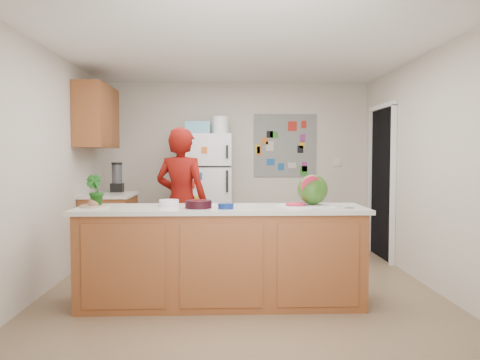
{
  "coord_description": "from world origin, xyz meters",
  "views": [
    {
      "loc": [
        -0.18,
        -4.84,
        1.4
      ],
      "look_at": [
        -0.0,
        0.2,
        1.13
      ],
      "focal_mm": 35.0,
      "sensor_mm": 36.0,
      "label": 1
    }
  ],
  "objects_px": {
    "person": "(182,202)",
    "watermelon": "(313,190)",
    "refrigerator": "(205,194)",
    "cherry_bowl": "(198,204)"
  },
  "relations": [
    {
      "from": "person",
      "to": "watermelon",
      "type": "distance_m",
      "value": 1.69
    },
    {
      "from": "refrigerator",
      "to": "person",
      "type": "height_order",
      "value": "person"
    },
    {
      "from": "refrigerator",
      "to": "cherry_bowl",
      "type": "distance_m",
      "value": 2.47
    },
    {
      "from": "person",
      "to": "cherry_bowl",
      "type": "relative_size",
      "value": 7.1
    },
    {
      "from": "cherry_bowl",
      "to": "refrigerator",
      "type": "bearing_deg",
      "value": 90.94
    },
    {
      "from": "refrigerator",
      "to": "watermelon",
      "type": "xyz_separation_m",
      "value": [
        1.12,
        -2.31,
        0.23
      ]
    },
    {
      "from": "watermelon",
      "to": "cherry_bowl",
      "type": "xyz_separation_m",
      "value": [
        -1.08,
        -0.16,
        -0.12
      ]
    },
    {
      "from": "watermelon",
      "to": "cherry_bowl",
      "type": "relative_size",
      "value": 1.18
    },
    {
      "from": "watermelon",
      "to": "person",
      "type": "bearing_deg",
      "value": 142.81
    },
    {
      "from": "refrigerator",
      "to": "cherry_bowl",
      "type": "xyz_separation_m",
      "value": [
        0.04,
        -2.47,
        0.11
      ]
    }
  ]
}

